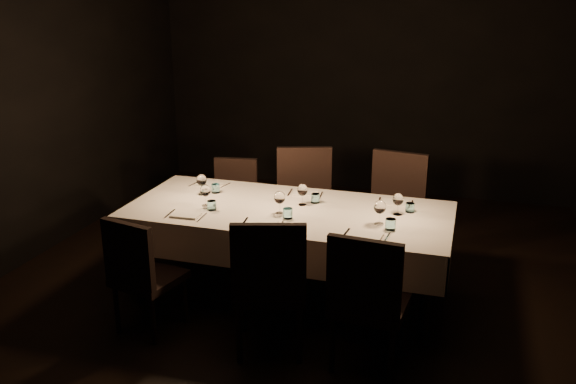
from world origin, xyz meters
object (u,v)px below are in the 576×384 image
(chair_far_right, at_px, (394,207))
(chair_far_center, at_px, (305,202))
(dining_table, at_px, (288,218))
(chair_near_right, at_px, (368,297))
(chair_near_left, at_px, (140,270))
(chair_near_center, at_px, (269,281))
(chair_far_left, at_px, (234,199))

(chair_far_right, bearing_deg, chair_far_center, -164.33)
(dining_table, height_order, chair_far_right, chair_far_right)
(chair_near_right, bearing_deg, chair_near_left, 5.42)
(chair_near_left, relative_size, chair_near_center, 0.89)
(chair_near_left, xyz_separation_m, chair_far_center, (0.77, 1.58, 0.07))
(chair_near_right, xyz_separation_m, chair_far_left, (-1.57, 1.66, -0.05))
(dining_table, relative_size, chair_near_right, 2.58)
(chair_far_left, bearing_deg, chair_near_right, -55.99)
(chair_near_left, xyz_separation_m, chair_near_center, (0.97, 0.01, 0.05))
(chair_near_right, relative_size, chair_far_left, 1.13)
(chair_far_center, bearing_deg, chair_near_right, -79.86)
(chair_far_left, bearing_deg, dining_table, -55.99)
(chair_far_left, relative_size, chair_far_right, 0.83)
(chair_near_center, xyz_separation_m, chair_near_right, (0.66, 0.00, -0.01))
(dining_table, distance_m, chair_far_left, 1.17)
(chair_far_center, bearing_deg, chair_near_center, -101.35)
(chair_near_right, height_order, chair_far_center, chair_far_center)
(dining_table, relative_size, chair_near_center, 2.51)
(chair_near_right, xyz_separation_m, chair_far_right, (-0.06, 1.66, 0.03))
(chair_near_center, height_order, chair_near_right, chair_near_center)
(chair_near_right, distance_m, chair_far_left, 2.29)
(chair_near_center, height_order, chair_far_right, chair_far_right)
(dining_table, height_order, chair_near_left, chair_near_left)
(chair_near_center, distance_m, chair_far_right, 1.77)
(chair_far_right, bearing_deg, chair_far_left, -170.91)
(chair_near_right, distance_m, chair_far_right, 1.66)
(chair_near_right, bearing_deg, chair_far_left, -41.50)
(chair_far_left, bearing_deg, chair_near_center, -70.63)
(dining_table, bearing_deg, chair_near_left, -135.22)
(chair_far_right, bearing_deg, chair_near_center, -100.75)
(chair_near_left, distance_m, chair_far_left, 1.67)
(dining_table, height_order, chair_near_center, chair_near_center)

